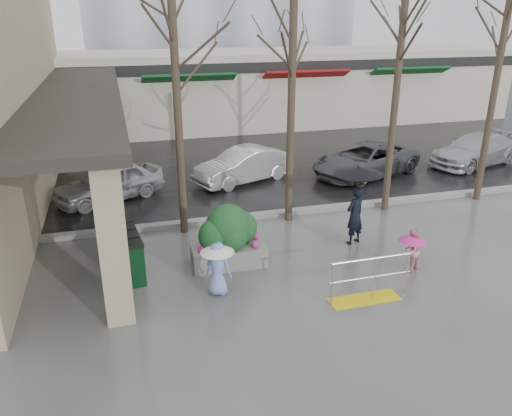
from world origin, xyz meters
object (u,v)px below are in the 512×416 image
woman (356,195)px  planter (228,236)px  news_boxes (130,250)px  car_d (475,150)px  tree_midwest (293,41)px  handrail (368,284)px  car_c (366,160)px  tree_west (174,48)px  tree_east (504,32)px  child_blue (218,264)px  child_pink (412,247)px  car_a (109,182)px  tree_mideast (400,53)px  car_b (244,165)px

woman → planter: 3.64m
news_boxes → car_d: 15.30m
tree_midwest → news_boxes: bearing=-157.5°
handrail → car_c: 9.30m
planter → news_boxes: size_ratio=0.96×
tree_west → tree_east: (10.00, 0.00, 0.30)m
child_blue → handrail: bearing=-168.3°
handrail → child_pink: size_ratio=1.77×
handrail → tree_east: tree_east is taller
tree_east → car_d: 6.51m
tree_west → tree_midwest: bearing=0.0°
tree_midwest → news_boxes: size_ratio=3.59×
news_boxes → car_c: size_ratio=0.43×
planter → car_c: planter is taller
car_c → car_d: same height
woman → car_a: (-6.40, 5.38, -0.77)m
woman → planter: woman is taller
tree_midwest → car_a: bearing=147.5°
tree_midwest → child_pink: (1.80, -3.86, -4.61)m
child_blue → car_a: size_ratio=0.34×
child_blue → car_c: 10.24m
tree_midwest → woman: 4.50m
tree_midwest → child_pink: size_ratio=6.52×
tree_east → tree_mideast: bearing=180.0°
child_blue → tree_west: bearing=-54.3°
tree_west → car_c: bearing=24.7°
woman → child_pink: 2.07m
tree_east → car_c: 6.37m
car_c → car_d: (5.07, 0.08, 0.00)m
car_b → planter: bearing=-39.4°
news_boxes → car_d: (14.25, 5.56, 0.09)m
planter → handrail: bearing=-44.1°
child_pink → news_boxes: bearing=-47.4°
tree_west → child_pink: (5.00, -3.86, -4.46)m
news_boxes → child_blue: bearing=-48.6°
child_blue → car_b: (2.57, 7.65, -0.12)m
child_blue → child_pink: bearing=-150.7°
car_a → car_c: (9.62, 0.15, 0.00)m
news_boxes → car_b: 7.43m
child_pink → planter: bearing=-51.8°
child_blue → planter: bearing=-80.4°
tree_east → woman: 7.19m
tree_west → tree_east: tree_east is taller
tree_west → planter: 4.96m
handrail → news_boxes: (-4.96, 2.82, 0.16)m
car_a → car_c: bearing=64.7°
child_pink → car_c: bearing=-140.9°
tree_west → car_b: tree_west is taller
handrail → car_a: (-5.39, 8.13, 0.25)m
child_pink → car_b: bearing=-106.0°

